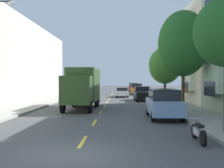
% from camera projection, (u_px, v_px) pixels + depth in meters
% --- Properties ---
extents(ground_plane, '(160.00, 160.00, 0.00)m').
position_uv_depth(ground_plane, '(110.00, 97.00, 39.03)').
color(ground_plane, '#424244').
extents(sidewalk_left, '(3.20, 120.00, 0.14)m').
position_uv_depth(sidewalk_left, '(58.00, 98.00, 37.26)').
color(sidewalk_left, '#99968E').
rests_on(sidewalk_left, ground_plane).
extents(sidewalk_right, '(3.20, 120.00, 0.14)m').
position_uv_depth(sidewalk_right, '(161.00, 98.00, 36.81)').
color(sidewalk_right, '#99968E').
rests_on(sidewalk_right, ground_plane).
extents(lane_centerline_dashes, '(0.14, 47.20, 0.01)m').
position_uv_depth(lane_centerline_dashes, '(108.00, 100.00, 33.54)').
color(lane_centerline_dashes, yellow).
rests_on(lane_centerline_dashes, ground_plane).
extents(street_tree_second, '(3.87, 3.87, 7.77)m').
position_uv_depth(street_tree_second, '(183.00, 44.00, 20.81)').
color(street_tree_second, '#47331E').
rests_on(street_tree_second, sidewalk_right).
extents(street_tree_third, '(3.53, 3.53, 6.01)m').
position_uv_depth(street_tree_third, '(165.00, 65.00, 29.36)').
color(street_tree_third, '#47331E').
rests_on(street_tree_third, sidewalk_right).
extents(delivery_box_truck, '(2.52, 7.75, 3.58)m').
position_uv_depth(delivery_box_truck, '(83.00, 86.00, 23.87)').
color(delivery_box_truck, '#2D471E').
rests_on(delivery_box_truck, ground_plane).
extents(parked_pickup_black, '(2.12, 5.34, 1.73)m').
position_uv_depth(parked_pickup_black, '(143.00, 94.00, 33.14)').
color(parked_pickup_black, black).
rests_on(parked_pickup_black, ground_plane).
extents(parked_suv_sky, '(1.98, 4.81, 1.93)m').
position_uv_depth(parked_suv_sky, '(164.00, 103.00, 17.83)').
color(parked_suv_sky, '#7A9EC6').
rests_on(parked_suv_sky, ground_plane).
extents(parked_suv_red, '(2.08, 4.85, 1.93)m').
position_uv_depth(parked_suv_red, '(133.00, 87.00, 57.25)').
color(parked_suv_red, '#AD1E1E').
rests_on(parked_suv_red, ground_plane).
extents(parked_pickup_forest, '(2.14, 5.35, 1.73)m').
position_uv_depth(parked_pickup_forest, '(84.00, 90.00, 44.66)').
color(parked_pickup_forest, '#194C28').
rests_on(parked_pickup_forest, ground_plane).
extents(parked_suv_orange, '(1.97, 4.81, 1.93)m').
position_uv_depth(parked_suv_orange, '(136.00, 89.00, 46.83)').
color(parked_suv_orange, orange).
rests_on(parked_suv_orange, ground_plane).
extents(parked_hatchback_silver, '(1.80, 4.03, 1.50)m').
position_uv_depth(parked_hatchback_silver, '(77.00, 93.00, 36.45)').
color(parked_hatchback_silver, '#B2B5BA').
rests_on(parked_hatchback_silver, ground_plane).
extents(parked_pickup_burgundy, '(2.14, 5.35, 1.73)m').
position_uv_depth(parked_pickup_burgundy, '(91.00, 89.00, 53.25)').
color(parked_pickup_burgundy, maroon).
rests_on(parked_pickup_burgundy, ground_plane).
extents(moving_white_sedan, '(1.80, 4.50, 1.43)m').
position_uv_depth(moving_white_sedan, '(122.00, 92.00, 40.05)').
color(moving_white_sedan, silver).
rests_on(moving_white_sedan, ground_plane).
extents(parked_motorcycle, '(0.62, 2.05, 0.90)m').
position_uv_depth(parked_motorcycle, '(198.00, 132.00, 11.02)').
color(parked_motorcycle, black).
rests_on(parked_motorcycle, ground_plane).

